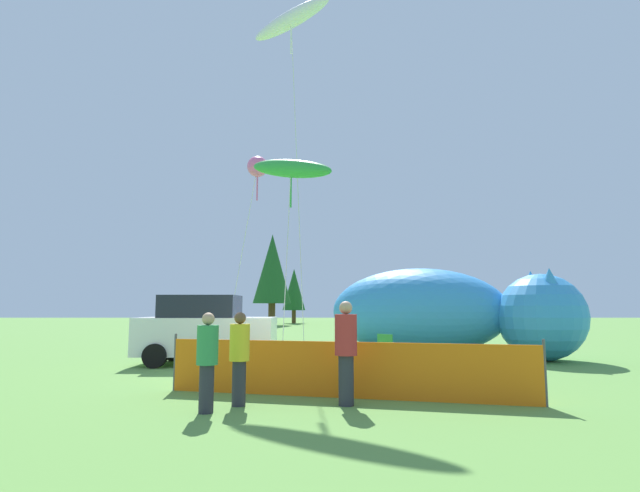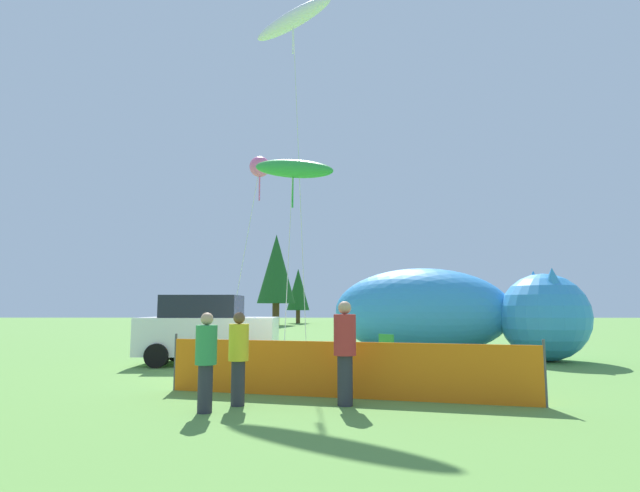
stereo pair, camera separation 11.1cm
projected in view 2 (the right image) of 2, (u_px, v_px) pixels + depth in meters
ground_plane at (282, 372)px, 12.70m from camera, size 120.00×120.00×0.00m
parked_car at (208, 330)px, 14.59m from camera, size 3.93×2.02×2.00m
folding_chair at (390, 349)px, 13.32m from camera, size 0.76×0.76×0.94m
inflatable_cat at (445, 315)px, 16.86m from camera, size 8.36×5.91×2.99m
safety_fence at (343, 370)px, 9.24m from camera, size 6.80×1.71×1.12m
spectator_in_red_shirt at (206, 357)px, 8.01m from camera, size 0.34×0.34×1.58m
spectator_in_yellow_shirt at (345, 348)px, 8.59m from camera, size 0.38×0.38×1.77m
spectator_in_blue_shirt at (239, 354)px, 8.57m from camera, size 0.34×0.34×1.58m
kite_white_ghost at (293, 20)px, 18.03m from camera, size 3.14×1.86×12.71m
kite_green_fish at (293, 169)px, 16.36m from camera, size 3.07×2.10×6.81m
kite_pink_octopus at (260, 168)px, 18.73m from camera, size 1.59×0.88×7.28m
horizon_tree_east at (298, 290)px, 49.24m from camera, size 2.25×2.25×5.37m
horizon_tree_west at (276, 269)px, 44.43m from camera, size 3.39×3.39×8.08m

